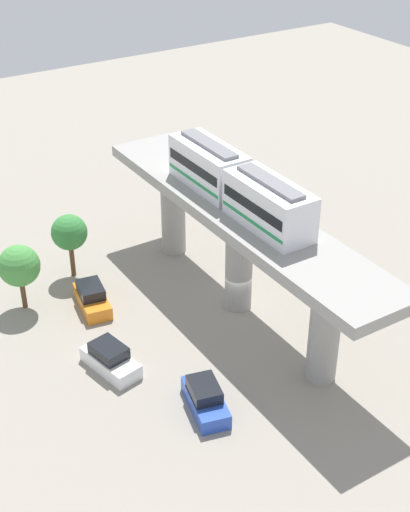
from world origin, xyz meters
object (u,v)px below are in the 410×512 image
Objects in this scene: train at (237,184)px; tree_near_viaduct at (19,266)px; parked_car_blue at (205,399)px; parked_car_orange at (92,298)px; tree_mid_lot at (69,233)px; parked_car_white at (110,359)px.

tree_near_viaduct is (-12.95, 7.47, -5.96)m from train.
train reaches higher than parked_car_blue.
tree_mid_lot is at bearing 93.07° from parked_car_orange.
train reaches higher than parked_car_white.
tree_near_viaduct is (-2.21, 9.36, 2.70)m from parked_car_white.
tree_near_viaduct is (-5.36, 15.60, 2.70)m from parked_car_blue.
parked_car_orange and parked_car_blue have the same top height.
train reaches higher than tree_mid_lot.
train is at bearing -19.46° from parked_car_orange.
train is at bearing -48.91° from tree_mid_lot.
tree_near_viaduct is 5.08m from tree_mid_lot.
tree_near_viaduct reaches higher than parked_car_orange.
parked_car_blue is (1.27, -13.08, 0.00)m from parked_car_orange.
train reaches higher than parked_car_orange.
parked_car_orange is (-8.86, 4.95, -8.66)m from train.
parked_car_orange is (1.88, 6.84, 0.00)m from parked_car_white.
train is 16.10m from tree_near_viaduct.
parked_car_orange is 0.90× the size of tree_near_viaduct.
tree_near_viaduct is at bearing 91.81° from parked_car_white.
tree_mid_lot reaches higher than parked_car_white.
parked_car_white is at bearing -76.69° from tree_near_viaduct.
tree_near_viaduct reaches higher than parked_car_blue.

